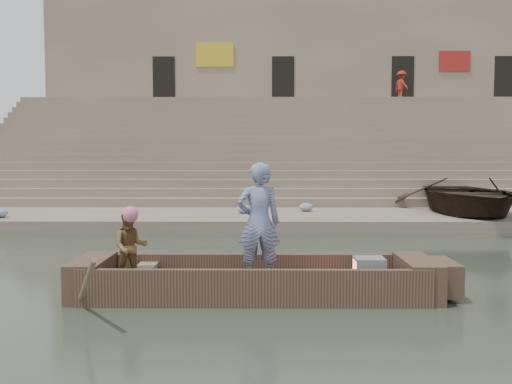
{
  "coord_description": "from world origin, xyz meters",
  "views": [
    {
      "loc": [
        -3.34,
        -8.84,
        2.24
      ],
      "look_at": [
        -3.43,
        3.21,
        1.4
      ],
      "focal_mm": 38.88,
      "sensor_mm": 36.0,
      "label": 1
    }
  ],
  "objects_px": {
    "rowing_man": "(130,247)",
    "beached_rowboat": "(467,195)",
    "main_rowboat": "(254,290)",
    "standing_man": "(259,222)",
    "television": "(369,270)",
    "pedestrian": "(401,85)"
  },
  "relations": [
    {
      "from": "rowing_man",
      "to": "beached_rowboat",
      "type": "bearing_deg",
      "value": 30.18
    },
    {
      "from": "main_rowboat",
      "to": "standing_man",
      "type": "xyz_separation_m",
      "value": [
        0.07,
        0.07,
        1.05
      ]
    },
    {
      "from": "standing_man",
      "to": "beached_rowboat",
      "type": "bearing_deg",
      "value": -135.13
    },
    {
      "from": "television",
      "to": "beached_rowboat",
      "type": "bearing_deg",
      "value": 61.15
    },
    {
      "from": "standing_man",
      "to": "beached_rowboat",
      "type": "height_order",
      "value": "standing_man"
    },
    {
      "from": "rowing_man",
      "to": "television",
      "type": "height_order",
      "value": "rowing_man"
    },
    {
      "from": "main_rowboat",
      "to": "television",
      "type": "relative_size",
      "value": 10.87
    },
    {
      "from": "main_rowboat",
      "to": "standing_man",
      "type": "distance_m",
      "value": 1.06
    },
    {
      "from": "rowing_man",
      "to": "pedestrian",
      "type": "height_order",
      "value": "pedestrian"
    },
    {
      "from": "main_rowboat",
      "to": "pedestrian",
      "type": "distance_m",
      "value": 24.31
    },
    {
      "from": "main_rowboat",
      "to": "television",
      "type": "bearing_deg",
      "value": 0.0
    },
    {
      "from": "standing_man",
      "to": "television",
      "type": "xyz_separation_m",
      "value": [
        1.72,
        -0.07,
        -0.74
      ]
    },
    {
      "from": "standing_man",
      "to": "pedestrian",
      "type": "distance_m",
      "value": 23.99
    },
    {
      "from": "beached_rowboat",
      "to": "pedestrian",
      "type": "height_order",
      "value": "pedestrian"
    },
    {
      "from": "television",
      "to": "beached_rowboat",
      "type": "distance_m",
      "value": 9.71
    },
    {
      "from": "standing_man",
      "to": "pedestrian",
      "type": "height_order",
      "value": "pedestrian"
    },
    {
      "from": "rowing_man",
      "to": "beached_rowboat",
      "type": "distance_m",
      "value": 11.96
    },
    {
      "from": "pedestrian",
      "to": "television",
      "type": "bearing_deg",
      "value": 142.28
    },
    {
      "from": "standing_man",
      "to": "beached_rowboat",
      "type": "distance_m",
      "value": 10.58
    },
    {
      "from": "pedestrian",
      "to": "beached_rowboat",
      "type": "bearing_deg",
      "value": 151.78
    },
    {
      "from": "main_rowboat",
      "to": "rowing_man",
      "type": "bearing_deg",
      "value": -179.59
    },
    {
      "from": "main_rowboat",
      "to": "pedestrian",
      "type": "relative_size",
      "value": 3.19
    }
  ]
}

